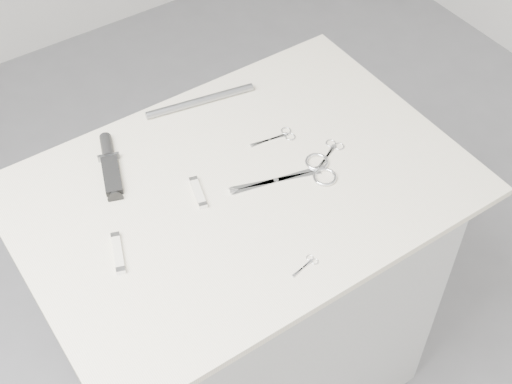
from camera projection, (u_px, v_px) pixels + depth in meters
ground at (246, 379)px, 2.29m from camera, size 4.00×4.00×0.01m
plinth at (244, 301)px, 1.95m from camera, size 0.90×0.60×0.90m
display_board at (241, 189)px, 1.61m from camera, size 1.00×0.70×0.02m
large_shears at (305, 173)px, 1.62m from camera, size 0.24×0.13×0.01m
embroidery_scissors_a at (331, 151)px, 1.67m from camera, size 0.11×0.07×0.00m
embroidery_scissors_b at (280, 137)px, 1.70m from camera, size 0.11×0.05×0.00m
tiny_scissors at (307, 264)px, 1.45m from camera, size 0.07×0.03×0.00m
sheathed_knife at (110, 162)px, 1.64m from camera, size 0.09×0.19×0.02m
pocket_knife_a at (118, 253)px, 1.47m from camera, size 0.06×0.11×0.01m
pocket_knife_b at (198, 192)px, 1.58m from camera, size 0.04×0.09×0.01m
metal_rail at (200, 101)px, 1.78m from camera, size 0.28×0.07×0.02m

